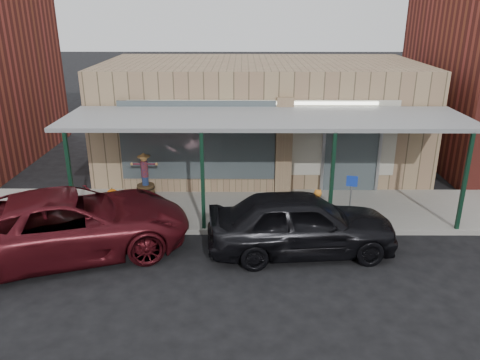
{
  "coord_description": "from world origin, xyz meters",
  "views": [
    {
      "loc": [
        -0.68,
        -10.05,
        6.17
      ],
      "look_at": [
        -0.76,
        2.6,
        1.46
      ],
      "focal_mm": 35.0,
      "sensor_mm": 36.0,
      "label": 1
    }
  ],
  "objects_px": {
    "handicap_sign": "(351,194)",
    "car_maroon": "(70,224)",
    "barrel_scarecrow": "(145,181)",
    "barrel_pumpkin": "(113,202)",
    "parked_sedan": "(301,223)"
  },
  "relations": [
    {
      "from": "handicap_sign",
      "to": "parked_sedan",
      "type": "xyz_separation_m",
      "value": [
        -1.56,
        -1.34,
        -0.29
      ]
    },
    {
      "from": "barrel_scarecrow",
      "to": "barrel_pumpkin",
      "type": "bearing_deg",
      "value": -107.74
    },
    {
      "from": "barrel_scarecrow",
      "to": "car_maroon",
      "type": "distance_m",
      "value": 3.88
    },
    {
      "from": "barrel_scarecrow",
      "to": "handicap_sign",
      "type": "bearing_deg",
      "value": -2.4
    },
    {
      "from": "barrel_pumpkin",
      "to": "parked_sedan",
      "type": "distance_m",
      "value": 6.11
    },
    {
      "from": "handicap_sign",
      "to": "barrel_pumpkin",
      "type": "bearing_deg",
      "value": -174.49
    },
    {
      "from": "handicap_sign",
      "to": "car_maroon",
      "type": "relative_size",
      "value": 0.25
    },
    {
      "from": "car_maroon",
      "to": "barrel_scarecrow",
      "type": "bearing_deg",
      "value": -38.01
    },
    {
      "from": "barrel_pumpkin",
      "to": "handicap_sign",
      "type": "height_order",
      "value": "handicap_sign"
    },
    {
      "from": "parked_sedan",
      "to": "car_maroon",
      "type": "height_order",
      "value": "car_maroon"
    },
    {
      "from": "parked_sedan",
      "to": "car_maroon",
      "type": "bearing_deg",
      "value": 86.22
    },
    {
      "from": "handicap_sign",
      "to": "parked_sedan",
      "type": "height_order",
      "value": "parked_sedan"
    },
    {
      "from": "barrel_pumpkin",
      "to": "car_maroon",
      "type": "bearing_deg",
      "value": -99.77
    },
    {
      "from": "barrel_scarecrow",
      "to": "handicap_sign",
      "type": "height_order",
      "value": "handicap_sign"
    },
    {
      "from": "parked_sedan",
      "to": "barrel_pumpkin",
      "type": "bearing_deg",
      "value": 62.17
    }
  ]
}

